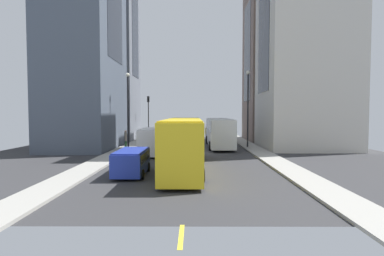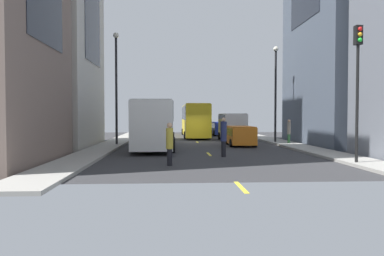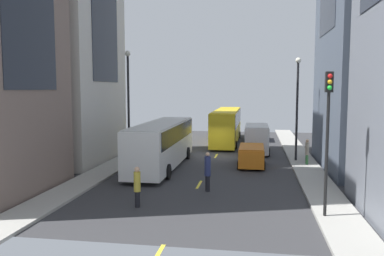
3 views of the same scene
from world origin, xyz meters
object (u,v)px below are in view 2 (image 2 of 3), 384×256
(car_orange_0, at_px, (240,134))
(traffic_light_near_corner, at_px, (358,68))
(pedestrian_waiting_curb, at_px, (224,136))
(pedestrian_walking_far, at_px, (170,143))
(city_bus_white, at_px, (156,121))
(delivery_van_white, at_px, (232,125))
(pedestrian_crossing_mid, at_px, (289,130))
(car_blue_1, at_px, (220,127))
(streetcar_yellow, at_px, (194,118))

(car_orange_0, xyz_separation_m, traffic_light_near_corner, (3.40, -11.73, 3.68))
(pedestrian_waiting_curb, bearing_deg, car_orange_0, 71.97)
(pedestrian_walking_far, bearing_deg, city_bus_white, -47.50)
(pedestrian_waiting_curb, distance_m, traffic_light_near_corner, 7.80)
(car_orange_0, bearing_deg, traffic_light_near_corner, -73.86)
(delivery_van_white, distance_m, pedestrian_waiting_curb, 14.33)
(delivery_van_white, height_order, pedestrian_crossing_mid, delivery_van_white)
(delivery_van_white, xyz_separation_m, pedestrian_crossing_mid, (3.75, -5.56, -0.32))
(delivery_van_white, height_order, car_blue_1, delivery_van_white)
(city_bus_white, xyz_separation_m, traffic_light_near_corner, (9.97, -10.32, 2.58))
(pedestrian_waiting_curb, height_order, traffic_light_near_corner, traffic_light_near_corner)
(car_blue_1, bearing_deg, traffic_light_near_corner, -83.89)
(city_bus_white, relative_size, pedestrian_crossing_mid, 6.32)
(car_orange_0, xyz_separation_m, car_blue_1, (0.48, 15.47, 0.05))
(city_bus_white, height_order, traffic_light_near_corner, traffic_light_near_corner)
(car_blue_1, xyz_separation_m, traffic_light_near_corner, (2.91, -27.20, 3.62))
(car_blue_1, relative_size, traffic_light_near_corner, 0.63)
(pedestrian_waiting_curb, xyz_separation_m, traffic_light_near_corner, (5.80, -3.98, 3.38))
(car_blue_1, height_order, pedestrian_waiting_curb, pedestrian_waiting_curb)
(car_orange_0, xyz_separation_m, pedestrian_crossing_mid, (4.15, 0.73, 0.28))
(pedestrian_crossing_mid, bearing_deg, car_orange_0, 68.28)
(delivery_van_white, bearing_deg, pedestrian_walking_far, -108.45)
(streetcar_yellow, bearing_deg, car_orange_0, -77.85)
(city_bus_white, xyz_separation_m, delivery_van_white, (6.98, 7.71, -0.50))
(delivery_van_white, relative_size, pedestrian_waiting_curb, 2.24)
(pedestrian_crossing_mid, xyz_separation_m, pedestrian_walking_far, (-9.63, -12.06, -0.10))
(car_orange_0, distance_m, pedestrian_walking_far, 12.58)
(delivery_van_white, bearing_deg, streetcar_yellow, 115.43)
(car_blue_1, distance_m, traffic_light_near_corner, 27.60)
(pedestrian_waiting_curb, relative_size, traffic_light_near_corner, 0.35)
(pedestrian_waiting_curb, xyz_separation_m, pedestrian_crossing_mid, (6.55, 8.49, -0.02))
(delivery_van_white, relative_size, traffic_light_near_corner, 0.79)
(streetcar_yellow, height_order, pedestrian_walking_far, streetcar_yellow)
(streetcar_yellow, height_order, pedestrian_waiting_curb, streetcar_yellow)
(pedestrian_crossing_mid, bearing_deg, streetcar_yellow, -2.30)
(delivery_van_white, bearing_deg, car_blue_1, 89.50)
(streetcar_yellow, bearing_deg, pedestrian_crossing_mid, -60.54)
(car_blue_1, relative_size, pedestrian_waiting_curb, 1.78)
(streetcar_yellow, distance_m, pedestrian_walking_far, 24.55)
(car_orange_0, relative_size, pedestrian_walking_far, 2.00)
(car_blue_1, height_order, traffic_light_near_corner, traffic_light_near_corner)
(city_bus_white, xyz_separation_m, car_orange_0, (6.57, 1.41, -1.10))
(car_blue_1, distance_m, pedestrian_crossing_mid, 15.19)
(city_bus_white, height_order, streetcar_yellow, streetcar_yellow)
(city_bus_white, xyz_separation_m, pedestrian_waiting_curb, (4.17, -6.35, -0.80))
(city_bus_white, distance_m, car_blue_1, 18.33)
(delivery_van_white, bearing_deg, pedestrian_crossing_mid, -56.05)
(streetcar_yellow, relative_size, pedestrian_crossing_mid, 7.17)
(streetcar_yellow, bearing_deg, pedestrian_waiting_curb, -88.88)
(pedestrian_waiting_curb, height_order, pedestrian_walking_far, pedestrian_waiting_curb)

